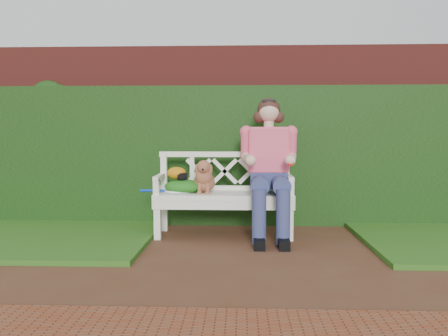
{
  "coord_description": "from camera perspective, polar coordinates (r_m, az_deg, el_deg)",
  "views": [
    {
      "loc": [
        -0.16,
        -3.68,
        1.14
      ],
      "look_at": [
        -0.35,
        1.08,
        0.75
      ],
      "focal_mm": 35.0,
      "sensor_mm": 36.0,
      "label": 1
    }
  ],
  "objects": [
    {
      "name": "garden_bench",
      "position": [
        4.84,
        0.0,
        -6.02
      ],
      "size": [
        1.65,
        0.81,
        0.48
      ],
      "primitive_type": null,
      "rotation": [
        0.0,
        0.0,
        -0.14
      ],
      "color": "white",
      "rests_on": "ground"
    },
    {
      "name": "tennis_racket",
      "position": [
        4.85,
        -6.14,
        -2.98
      ],
      "size": [
        0.7,
        0.52,
        0.03
      ],
      "primitive_type": null,
      "rotation": [
        0.0,
        0.0,
        -0.43
      ],
      "color": "white",
      "rests_on": "garden_bench"
    },
    {
      "name": "seated_woman",
      "position": [
        4.76,
        5.86,
        0.23
      ],
      "size": [
        0.91,
        1.04,
        1.54
      ],
      "primitive_type": null,
      "rotation": [
        0.0,
        0.0,
        -0.34
      ],
      "color": "#F45D7B",
      "rests_on": "ground"
    },
    {
      "name": "ground",
      "position": [
        3.85,
        4.67,
        -12.54
      ],
      "size": [
        60.0,
        60.0,
        0.0
      ],
      "primitive_type": "plane",
      "color": "#4E2A18"
    },
    {
      "name": "ivy_hedge",
      "position": [
        5.37,
        3.97,
        1.57
      ],
      "size": [
        10.0,
        0.18,
        1.7
      ],
      "primitive_type": "cube",
      "color": "#235418",
      "rests_on": "ground"
    },
    {
      "name": "dog",
      "position": [
        4.76,
        -2.59,
        -1.06
      ],
      "size": [
        0.31,
        0.38,
        0.37
      ],
      "primitive_type": null,
      "rotation": [
        0.0,
        0.0,
        -0.21
      ],
      "color": "brown",
      "rests_on": "garden_bench"
    },
    {
      "name": "green_bag",
      "position": [
        4.82,
        -5.25,
        -2.34
      ],
      "size": [
        0.43,
        0.34,
        0.15
      ],
      "primitive_type": null,
      "rotation": [
        0.0,
        0.0,
        -0.02
      ],
      "color": "#2B7833",
      "rests_on": "garden_bench"
    },
    {
      "name": "grass_left",
      "position": [
        5.21,
        -23.49,
        -8.06
      ],
      "size": [
        2.6,
        2.0,
        0.05
      ],
      "primitive_type": "cube",
      "color": "#275913",
      "rests_on": "ground"
    },
    {
      "name": "camera_item",
      "position": [
        4.8,
        -5.48,
        -1.05
      ],
      "size": [
        0.12,
        0.1,
        0.07
      ],
      "primitive_type": "cube",
      "rotation": [
        0.0,
        0.0,
        0.22
      ],
      "color": "black",
      "rests_on": "green_bag"
    },
    {
      "name": "baseball_glove",
      "position": [
        4.83,
        -6.2,
        -0.65
      ],
      "size": [
        0.22,
        0.17,
        0.13
      ],
      "primitive_type": "ellipsoid",
      "rotation": [
        0.0,
        0.0,
        -0.05
      ],
      "color": "#BC720E",
      "rests_on": "green_bag"
    },
    {
      "name": "brick_wall",
      "position": [
        5.58,
        3.91,
        4.25
      ],
      "size": [
        10.0,
        0.3,
        2.2
      ],
      "primitive_type": "cube",
      "color": "maroon",
      "rests_on": "ground"
    }
  ]
}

